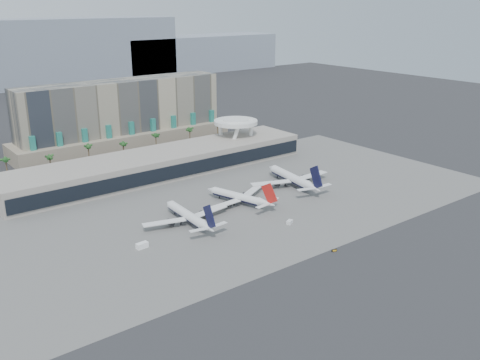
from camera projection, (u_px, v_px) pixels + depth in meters
ground at (304, 244)px, 205.20m from camera, size 900.00×900.00×0.00m
apron_pad at (221, 203)px, 246.47m from camera, size 260.00×130.00×0.06m
mountain_ridge at (13, 59)px, 564.51m from camera, size 680.00×60.00×70.00m
hotel at (123, 121)px, 336.51m from camera, size 140.00×30.00×42.00m
terminal at (161, 162)px, 285.56m from camera, size 170.00×32.50×14.50m
saucer_structure at (236, 125)px, 318.18m from camera, size 26.00×26.00×21.89m
palm_row at (141, 140)px, 314.72m from camera, size 157.80×2.80×13.10m
airliner_left at (188, 216)px, 222.65m from camera, size 39.70×40.94×14.12m
airliner_centre at (239, 197)px, 244.19m from camera, size 36.99×38.34×13.58m
airliner_right at (292, 178)px, 268.07m from camera, size 44.52×46.15×16.00m
service_vehicle_a at (142, 245)px, 201.22m from camera, size 4.72×2.61×2.22m
service_vehicle_b at (290, 222)px, 223.12m from camera, size 3.61×2.95×1.62m
taxiway_sign at (334, 250)px, 198.66m from camera, size 2.11×0.98×0.97m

